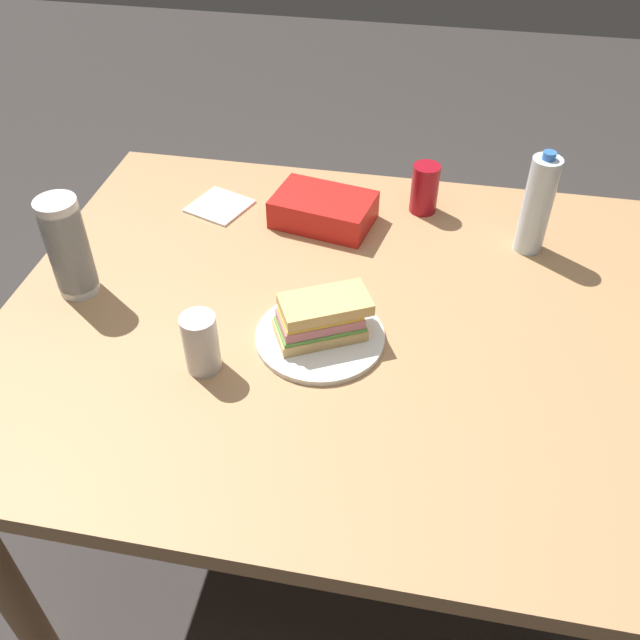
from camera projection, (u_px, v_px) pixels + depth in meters
ground_plane at (340, 519)px, 1.91m from camera, size 8.00×8.00×0.00m
dining_table at (346, 346)px, 1.47m from camera, size 1.41×1.14×0.76m
paper_plate at (320, 337)px, 1.35m from camera, size 0.25×0.25×0.01m
sandwich at (322, 318)px, 1.32m from camera, size 0.20×0.17×0.08m
soda_can_red at (425, 189)px, 1.66m from camera, size 0.07×0.07×0.12m
chip_bag at (323, 210)px, 1.64m from camera, size 0.25×0.19×0.07m
water_bottle_tall at (537, 205)px, 1.50m from camera, size 0.06×0.06×0.24m
plastic_cup_stack at (68, 247)px, 1.39m from camera, size 0.08×0.08×0.22m
soda_can_silver at (201, 343)px, 1.26m from camera, size 0.07×0.07×0.12m
paper_napkin at (220, 206)px, 1.71m from camera, size 0.17×0.17×0.01m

